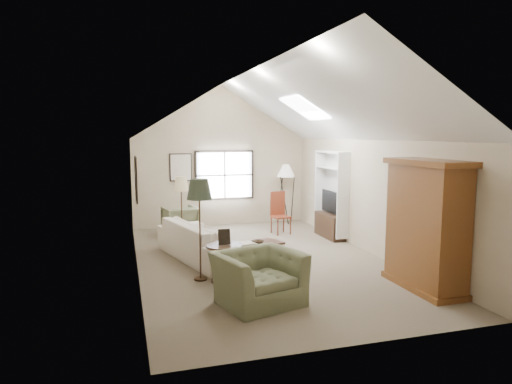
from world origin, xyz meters
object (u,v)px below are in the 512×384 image
object	(u,v)px
armchair_far	(180,221)
side_chair	(281,213)
side_table	(224,263)
armchair_near	(259,278)
sofa	(204,240)
coffee_table	(258,256)
armoire	(426,225)

from	to	relation	value
armchair_far	side_chair	xyz separation A→B (m)	(2.58, -0.62, 0.18)
side_table	armchair_near	bearing A→B (deg)	-76.96
armchair_far	armchair_near	bearing A→B (deg)	86.19
armchair_near	side_chair	size ratio (longest dim) A/B	1.11
sofa	armchair_near	size ratio (longest dim) A/B	2.17
coffee_table	side_table	world-z (taller)	side_table
armchair_near	side_chair	bearing A→B (deg)	51.03
coffee_table	side_chair	xyz separation A→B (m)	(1.47, 2.79, 0.31)
side_table	side_chair	size ratio (longest dim) A/B	0.60
armoire	armchair_far	size ratio (longest dim) A/B	2.64
armoire	armchair_near	distance (m)	3.01
armoire	armchair_near	xyz separation A→B (m)	(-2.92, 0.12, -0.70)
armoire	armchair_far	bearing A→B (deg)	123.18
sofa	side_table	distance (m)	1.60
coffee_table	armchair_far	bearing A→B (deg)	108.06
sofa	armchair_near	distance (m)	2.83
sofa	side_table	size ratio (longest dim) A/B	3.99
armoire	sofa	world-z (taller)	armoire
armchair_near	side_table	xyz separation A→B (m)	(-0.28, 1.20, -0.07)
armchair_near	armchair_far	bearing A→B (deg)	80.76
side_chair	coffee_table	bearing A→B (deg)	-126.26
coffee_table	side_chair	world-z (taller)	side_chair
armoire	armchair_far	xyz separation A→B (m)	(-3.50, 5.36, -0.72)
sofa	armchair_far	size ratio (longest dim) A/B	3.23
armchair_near	side_chair	xyz separation A→B (m)	(2.00, 4.62, 0.15)
coffee_table	side_table	bearing A→B (deg)	-142.53
coffee_table	side_table	distance (m)	1.03
armchair_near	coffee_table	distance (m)	1.91
armoire	coffee_table	bearing A→B (deg)	140.83
coffee_table	side_chair	distance (m)	3.17
sofa	coffee_table	distance (m)	1.34
sofa	coffee_table	xyz separation A→B (m)	(0.91, -0.98, -0.15)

